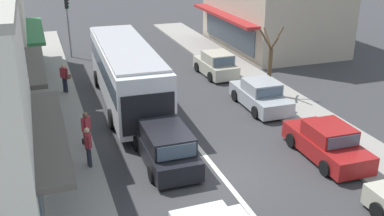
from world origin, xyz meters
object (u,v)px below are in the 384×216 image
wagon_adjacent_lane_lead (165,146)px  traffic_light_downstreet (68,18)px  city_bus (126,70)px  pedestrian_far_walker (64,76)px  street_tree_right (270,65)px  parked_sedan_kerb_second (327,143)px  parked_sedan_kerb_third (260,95)px  pedestrian_browsing_midblock (86,128)px  pedestrian_with_handbag_near (88,144)px  parked_hatchback_kerb_rear (216,65)px

wagon_adjacent_lane_lead → traffic_light_downstreet: 17.71m
city_bus → pedestrian_far_walker: size_ratio=6.71×
street_tree_right → parked_sedan_kerb_second: bearing=-99.8°
wagon_adjacent_lane_lead → parked_sedan_kerb_third: (6.34, 4.10, -0.08)m
traffic_light_downstreet → pedestrian_browsing_midblock: traffic_light_downstreet is taller
pedestrian_with_handbag_near → parked_hatchback_kerb_rear: bearing=45.8°
parked_sedan_kerb_second → street_tree_right: bearing=80.2°
city_bus → pedestrian_with_handbag_near: 7.06m
pedestrian_far_walker → parked_sedan_kerb_third: bearing=-29.8°
city_bus → traffic_light_downstreet: size_ratio=2.60×
pedestrian_far_walker → traffic_light_downstreet: bearing=82.5°
wagon_adjacent_lane_lead → pedestrian_browsing_midblock: bearing=143.9°
parked_sedan_kerb_second → pedestrian_far_walker: pedestrian_far_walker is taller
parked_sedan_kerb_second → parked_sedan_kerb_third: 5.86m
parked_hatchback_kerb_rear → pedestrian_far_walker: pedestrian_far_walker is taller
parked_hatchback_kerb_rear → pedestrian_browsing_midblock: bearing=-138.9°
wagon_adjacent_lane_lead → parked_hatchback_kerb_rear: size_ratio=1.20×
wagon_adjacent_lane_lead → street_tree_right: street_tree_right is taller
parked_sedan_kerb_third → parked_hatchback_kerb_rear: 5.83m
wagon_adjacent_lane_lead → traffic_light_downstreet: bearing=96.6°
wagon_adjacent_lane_lead → parked_hatchback_kerb_rear: 11.73m
pedestrian_with_handbag_near → traffic_light_downstreet: bearing=86.9°
wagon_adjacent_lane_lead → pedestrian_far_walker: 9.98m
traffic_light_downstreet → pedestrian_far_walker: traffic_light_downstreet is taller
wagon_adjacent_lane_lead → pedestrian_browsing_midblock: size_ratio=2.77×
parked_hatchback_kerb_rear → parked_sedan_kerb_second: bearing=-89.7°
wagon_adjacent_lane_lead → parked_hatchback_kerb_rear: bearing=57.8°
pedestrian_with_handbag_near → pedestrian_browsing_midblock: same height
pedestrian_browsing_midblock → traffic_light_downstreet: bearing=87.1°
city_bus → pedestrian_browsing_midblock: size_ratio=6.71×
street_tree_right → pedestrian_browsing_midblock: 10.93m
wagon_adjacent_lane_lead → pedestrian_far_walker: size_ratio=2.77×
wagon_adjacent_lane_lead → parked_sedan_kerb_third: 7.55m
wagon_adjacent_lane_lead → parked_sedan_kerb_third: size_ratio=1.07×
street_tree_right → pedestrian_far_walker: size_ratio=2.38×
parked_sedan_kerb_third → pedestrian_browsing_midblock: pedestrian_browsing_midblock is taller
parked_sedan_kerb_third → traffic_light_downstreet: (-8.36, 13.37, 2.19)m
city_bus → pedestrian_browsing_midblock: (-2.72, -4.86, -0.81)m
city_bus → pedestrian_far_walker: city_bus is taller
wagon_adjacent_lane_lead → traffic_light_downstreet: size_ratio=1.07×
parked_hatchback_kerb_rear → pedestrian_far_walker: size_ratio=2.30×
parked_sedan_kerb_third → street_tree_right: street_tree_right is taller
traffic_light_downstreet → street_tree_right: size_ratio=1.08×
parked_sedan_kerb_second → traffic_light_downstreet: traffic_light_downstreet is taller
traffic_light_downstreet → pedestrian_with_handbag_near: 17.10m
city_bus → wagon_adjacent_lane_lead: bearing=-89.3°
parked_sedan_kerb_third → traffic_light_downstreet: size_ratio=1.01×
wagon_adjacent_lane_lead → pedestrian_with_handbag_near: (-2.93, 0.49, 0.32)m
city_bus → traffic_light_downstreet: (-1.94, 10.57, 0.97)m
pedestrian_far_walker → pedestrian_with_handbag_near: bearing=-89.1°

